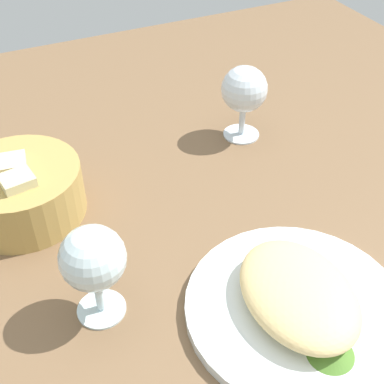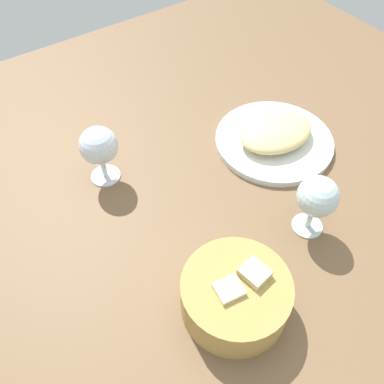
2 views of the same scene
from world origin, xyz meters
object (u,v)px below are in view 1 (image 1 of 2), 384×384
(plate, at_px, (296,308))
(wine_glass_far, at_px, (93,261))
(bread_basket, at_px, (21,191))
(wine_glass_near, at_px, (244,92))

(plate, height_order, wine_glass_far, wine_glass_far)
(wine_glass_far, bearing_deg, bread_basket, 12.23)
(plate, distance_m, wine_glass_far, 0.23)
(plate, bearing_deg, wine_glass_far, 64.27)
(plate, bearing_deg, bread_basket, 38.92)
(bread_basket, relative_size, wine_glass_far, 1.37)
(wine_glass_near, bearing_deg, wine_glass_far, 127.69)
(bread_basket, height_order, wine_glass_far, wine_glass_far)
(bread_basket, distance_m, wine_glass_near, 0.37)
(plate, relative_size, bread_basket, 1.50)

